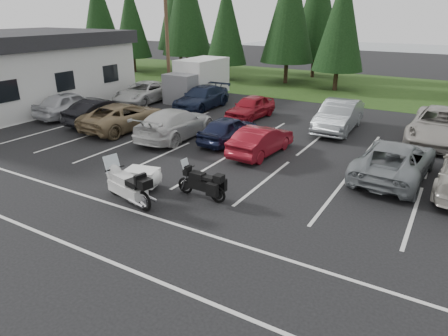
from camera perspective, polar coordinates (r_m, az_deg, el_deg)
ground at (r=16.48m, az=-5.85°, el=-0.86°), size 120.00×120.00×0.00m
grass_strip at (r=37.84m, az=16.53°, el=11.18°), size 80.00×16.00×0.01m
lake_water at (r=67.67m, az=27.01°, el=14.00°), size 70.00×50.00×0.02m
building at (r=31.85m, az=-29.05°, el=12.08°), size 10.60×15.60×4.90m
utility_pole at (r=30.90m, az=-8.16°, el=18.46°), size 1.60×0.26×9.00m
box_truck at (r=30.44m, az=-4.21°, el=12.42°), size 2.40×5.60×2.90m
stall_markings at (r=18.00m, az=-2.10°, el=1.24°), size 32.00×16.00×0.01m
conifer_0 at (r=50.84m, az=-17.47°, el=20.61°), size 4.58×4.58×10.66m
conifer_1 at (r=45.68m, az=-13.18°, el=19.95°), size 3.96×3.96×9.22m
conifer_2 at (r=43.10m, az=-5.49°, el=22.39°), size 5.10×5.10×11.89m
conifer_3 at (r=38.93m, az=0.32°, el=20.10°), size 3.87×3.87×9.02m
conifer_4 at (r=37.83m, az=9.33°, el=21.71°), size 4.80×4.80×11.17m
conifer_5 at (r=35.01m, az=16.46°, el=19.72°), size 4.14×4.14×9.63m
conifer_back_a at (r=48.85m, az=-6.50°, el=22.53°), size 5.28×5.28×12.30m
conifer_back_b at (r=41.81m, az=13.26°, el=21.74°), size 4.97×4.97×11.58m
car_near_0 at (r=27.13m, az=-21.08°, el=8.53°), size 1.93×4.71×1.60m
car_near_1 at (r=24.76m, az=-17.03°, el=7.77°), size 1.78×4.61×1.50m
car_near_2 at (r=23.26m, az=-14.07°, el=7.20°), size 2.59×5.37×1.47m
car_near_3 at (r=21.11m, az=-6.92°, el=6.34°), size 2.38×5.39×1.54m
car_near_4 at (r=20.24m, az=0.65°, el=5.55°), size 1.74×4.00×1.34m
car_near_5 at (r=18.57m, az=5.33°, el=3.96°), size 1.68×4.12×1.33m
car_near_6 at (r=17.17m, az=23.22°, el=1.04°), size 2.79×5.50×1.49m
car_far_0 at (r=30.08m, az=-11.35°, el=10.57°), size 2.81×5.44×1.47m
car_far_1 at (r=27.56m, az=-3.24°, el=9.99°), size 2.21×5.16×1.48m
car_far_2 at (r=24.96m, az=3.81°, el=8.65°), size 1.87×4.19×1.40m
car_far_3 at (r=23.17m, az=16.08°, el=7.16°), size 1.85×5.03×1.65m
car_far_4 at (r=23.07m, az=28.55°, el=5.35°), size 2.92×6.10×1.68m
touring_motorcycle at (r=14.08m, az=-13.68°, el=-1.94°), size 2.94×1.46×1.56m
cargo_trailer at (r=15.22m, az=-11.61°, el=-1.53°), size 1.90×1.34×0.80m
adventure_motorcycle at (r=14.08m, az=-3.31°, el=-1.76°), size 2.28×0.87×1.37m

